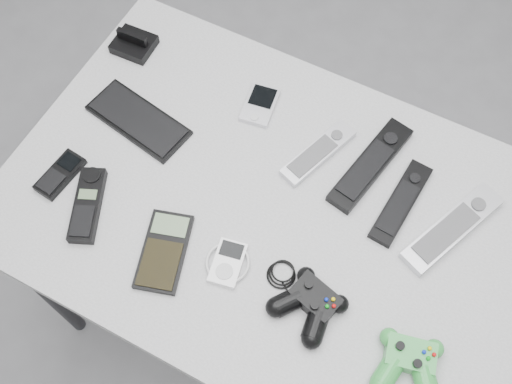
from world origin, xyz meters
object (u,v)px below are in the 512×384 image
at_px(remote_silver_a, 318,153).
at_px(mp3_player, 228,263).
at_px(controller_black, 311,303).
at_px(remote_silver_b, 452,228).
at_px(cordless_handset, 87,205).
at_px(remote_black_a, 371,164).
at_px(remote_black_b, 401,202).
at_px(pda, 260,105).
at_px(calculator, 164,251).
at_px(mobile_phone, 60,174).
at_px(desk, 281,224).
at_px(pda_keyboard, 138,120).
at_px(controller_green, 409,362).

bearing_deg(remote_silver_a, mp3_player, -80.39).
height_order(remote_silver_a, mp3_player, remote_silver_a).
height_order(remote_silver_a, controller_black, controller_black).
distance_m(remote_silver_b, cordless_handset, 0.74).
height_order(remote_black_a, remote_black_b, remote_black_a).
xyz_separation_m(pda, cordless_handset, (-0.20, -0.38, 0.00)).
bearing_deg(remote_silver_b, remote_black_b, -160.90).
height_order(remote_black_a, calculator, remote_black_a).
height_order(remote_silver_a, mobile_phone, remote_silver_a).
distance_m(cordless_handset, controller_black, 0.49).
height_order(pda, remote_silver_a, remote_silver_a).
bearing_deg(pda, calculator, -99.96).
height_order(remote_silver_a, cordless_handset, cordless_handset).
xyz_separation_m(remote_black_a, cordless_handset, (-0.47, -0.36, 0.00)).
bearing_deg(mp3_player, remote_black_a, 52.62).
distance_m(desk, remote_black_a, 0.23).
bearing_deg(calculator, cordless_handset, 159.00).
bearing_deg(pda_keyboard, calculator, -38.26).
xyz_separation_m(desk, calculator, (-0.17, -0.19, 0.08)).
height_order(remote_black_a, mp3_player, remote_black_a).
bearing_deg(remote_black_a, controller_black, -76.16).
distance_m(remote_black_a, remote_black_b, 0.10).
distance_m(mobile_phone, controller_green, 0.79).
relative_size(pda_keyboard, remote_black_a, 0.95).
relative_size(desk, controller_black, 5.38).
bearing_deg(pda, remote_silver_b, -19.33).
distance_m(pda, controller_black, 0.47).
xyz_separation_m(remote_silver_a, remote_silver_b, (0.31, -0.03, 0.00)).
bearing_deg(mp3_player, controller_black, -11.77).
distance_m(pda, remote_black_b, 0.38).
height_order(desk, remote_black_b, remote_black_b).
bearing_deg(remote_black_b, remote_silver_a, 176.63).
bearing_deg(desk, pda, 127.66).
xyz_separation_m(pda_keyboard, remote_silver_a, (0.39, 0.11, 0.00)).
distance_m(desk, pda_keyboard, 0.39).
bearing_deg(controller_green, remote_black_a, 108.93).
distance_m(pda_keyboard, remote_silver_b, 0.70).
bearing_deg(pda_keyboard, remote_black_b, 17.53).
relative_size(pda, mobile_phone, 0.91).
relative_size(remote_black_b, calculator, 1.22).
height_order(remote_black_b, controller_green, controller_green).
bearing_deg(remote_silver_a, controller_green, -25.45).
distance_m(remote_black_b, calculator, 0.49).
height_order(mobile_phone, mp3_player, mobile_phone).
distance_m(remote_silver_a, controller_green, 0.46).
relative_size(pda, remote_silver_a, 0.54).
height_order(controller_black, controller_green, same).
relative_size(mobile_phone, controller_black, 0.52).
xyz_separation_m(remote_black_b, mp3_player, (-0.25, -0.28, -0.00)).
distance_m(desk, remote_black_b, 0.26).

